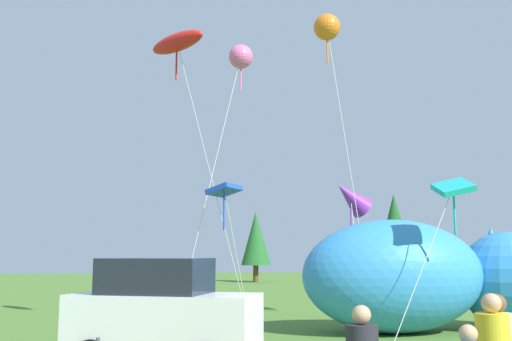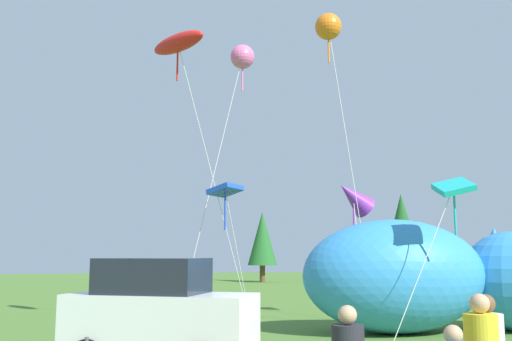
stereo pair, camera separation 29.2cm
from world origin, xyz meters
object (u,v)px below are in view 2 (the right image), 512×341
object	(u,v)px
kite_purple_delta	(353,197)
kite_orange_flower	(328,28)
kite_teal_diamond	(453,189)
kite_red_lizard	(178,44)
kite_blue_box	(225,192)
parked_car	(159,314)
inflatable_cat	(427,280)
kite_pink_octopus	(242,58)

from	to	relation	value
kite_purple_delta	kite_orange_flower	xyz separation A→B (m)	(-1.69, -2.43, 5.65)
kite_teal_diamond	kite_purple_delta	xyz separation A→B (m)	(-0.38, 6.47, 0.40)
kite_red_lizard	kite_blue_box	xyz separation A→B (m)	(1.65, 0.09, -4.92)
kite_purple_delta	kite_orange_flower	distance (m)	6.38
parked_car	kite_blue_box	world-z (taller)	kite_blue_box
inflatable_cat	kite_teal_diamond	bearing A→B (deg)	-95.99
parked_car	kite_pink_octopus	bearing A→B (deg)	92.81
inflatable_cat	kite_red_lizard	distance (m)	11.00
kite_red_lizard	kite_pink_octopus	world-z (taller)	kite_pink_octopus
kite_teal_diamond	parked_car	bearing A→B (deg)	-169.30
inflatable_cat	kite_blue_box	xyz separation A→B (m)	(-5.92, 2.15, 2.79)
parked_car	kite_orange_flower	world-z (taller)	kite_orange_flower
kite_blue_box	kite_purple_delta	distance (m)	5.60
parked_car	kite_blue_box	distance (m)	7.10
kite_pink_octopus	kite_blue_box	xyz separation A→B (m)	(-0.77, -1.33, -5.10)
kite_orange_flower	kite_pink_octopus	bearing A→B (deg)	148.09
kite_pink_octopus	kite_orange_flower	xyz separation A→B (m)	(2.75, -1.71, 0.69)
kite_pink_octopus	kite_purple_delta	bearing A→B (deg)	9.20
parked_car	kite_orange_flower	xyz separation A→B (m)	(5.76, 5.53, 9.04)
kite_teal_diamond	kite_purple_delta	world-z (taller)	kite_purple_delta
kite_red_lizard	kite_orange_flower	bearing A→B (deg)	-3.19
kite_blue_box	kite_orange_flower	bearing A→B (deg)	-6.12
parked_car	kite_orange_flower	bearing A→B (deg)	69.23
parked_car	kite_blue_box	xyz separation A→B (m)	(2.24, 5.90, 3.25)
inflatable_cat	kite_purple_delta	distance (m)	5.17
kite_red_lizard	kite_orange_flower	size ratio (longest dim) A/B	0.91
kite_purple_delta	kite_pink_octopus	bearing A→B (deg)	-170.80
kite_blue_box	kite_teal_diamond	size ratio (longest dim) A/B	1.03
kite_pink_octopus	kite_purple_delta	size ratio (longest dim) A/B	1.88
kite_purple_delta	kite_blue_box	bearing A→B (deg)	-158.49
kite_pink_octopus	kite_teal_diamond	bearing A→B (deg)	-50.08
kite_red_lizard	kite_purple_delta	distance (m)	8.63
kite_teal_diamond	inflatable_cat	bearing A→B (deg)	81.74
inflatable_cat	kite_purple_delta	world-z (taller)	kite_purple_delta
kite_orange_flower	parked_car	bearing A→B (deg)	-136.18
kite_blue_box	kite_orange_flower	xyz separation A→B (m)	(3.52, -0.38, 5.79)
kite_red_lizard	kite_purple_delta	bearing A→B (deg)	17.35
kite_pink_octopus	inflatable_cat	bearing A→B (deg)	-34.09
kite_purple_delta	kite_red_lizard	bearing A→B (deg)	-162.65
kite_blue_box	kite_orange_flower	distance (m)	6.78
kite_teal_diamond	kite_pink_octopus	bearing A→B (deg)	129.92
kite_pink_octopus	kite_orange_flower	world-z (taller)	kite_orange_flower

